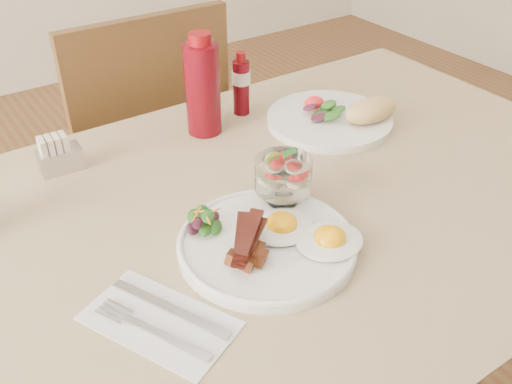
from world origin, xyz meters
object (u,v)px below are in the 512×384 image
at_px(chair_far, 142,151).
at_px(sugar_caddy, 58,156).
at_px(main_plate, 267,245).
at_px(fruit_cup, 283,175).
at_px(second_plate, 339,116).
at_px(hot_sauce_bottle, 241,84).
at_px(ketchup_bottle, 203,87).
at_px(table, 286,236).

distance_m(chair_far, sugar_caddy, 0.53).
xyz_separation_m(main_plate, sugar_caddy, (-0.19, 0.41, 0.02)).
distance_m(fruit_cup, second_plate, 0.34).
xyz_separation_m(second_plate, hot_sauce_bottle, (-0.14, 0.16, 0.05)).
bearing_deg(chair_far, main_plate, -98.31).
bearing_deg(hot_sauce_bottle, second_plate, -48.52).
bearing_deg(fruit_cup, ketchup_bottle, 84.39).
relative_size(ketchup_bottle, hot_sauce_bottle, 1.50).
bearing_deg(chair_far, second_plate, -62.91).
relative_size(chair_far, hot_sauce_bottle, 6.58).
xyz_separation_m(hot_sauce_bottle, sugar_caddy, (-0.41, -0.01, -0.04)).
bearing_deg(table, fruit_cup, -142.05).
xyz_separation_m(fruit_cup, ketchup_bottle, (0.03, 0.32, 0.03)).
relative_size(chair_far, fruit_cup, 9.63).
xyz_separation_m(ketchup_bottle, hot_sauce_bottle, (0.11, 0.03, -0.03)).
distance_m(second_plate, ketchup_bottle, 0.30).
xyz_separation_m(fruit_cup, hot_sauce_bottle, (0.14, 0.35, -0.00)).
bearing_deg(table, ketchup_bottle, 89.45).
bearing_deg(chair_far, hot_sauce_bottle, -71.58).
distance_m(table, hot_sauce_bottle, 0.38).
bearing_deg(table, second_plate, 31.90).
relative_size(main_plate, second_plate, 1.04).
bearing_deg(second_plate, chair_far, 117.09).
bearing_deg(fruit_cup, second_plate, 32.54).
height_order(fruit_cup, hot_sauce_bottle, hot_sauce_bottle).
relative_size(main_plate, fruit_cup, 2.90).
height_order(second_plate, ketchup_bottle, ketchup_bottle).
xyz_separation_m(table, second_plate, (0.26, 0.16, 0.11)).
distance_m(second_plate, hot_sauce_bottle, 0.22).
relative_size(table, sugar_caddy, 16.34).
height_order(table, hot_sauce_bottle, hot_sauce_bottle).
relative_size(second_plate, hot_sauce_bottle, 1.91).
bearing_deg(sugar_caddy, fruit_cup, -48.06).
bearing_deg(second_plate, main_plate, -145.35).
relative_size(second_plate, sugar_caddy, 3.32).
relative_size(table, ketchup_bottle, 6.28).
height_order(main_plate, fruit_cup, fruit_cup).
distance_m(table, ketchup_bottle, 0.35).
xyz_separation_m(main_plate, second_plate, (0.37, 0.25, 0.01)).
height_order(hot_sauce_bottle, sugar_caddy, hot_sauce_bottle).
distance_m(table, sugar_caddy, 0.45).
distance_m(table, chair_far, 0.68).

